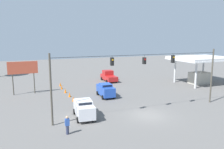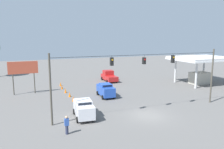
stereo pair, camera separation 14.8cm
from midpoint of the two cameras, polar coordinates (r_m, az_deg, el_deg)
ground_plane at (r=25.68m, az=9.63°, el=-10.51°), size 140.00×140.00×0.00m
overhead_signal_span at (r=25.56m, az=8.50°, el=0.12°), size 21.24×0.38×7.31m
sedan_white_parked_shoulder at (r=24.65m, az=-7.23°, el=-8.75°), size 2.28×4.30×2.01m
sedan_blue_withflow_mid at (r=32.74m, az=-1.54°, el=-4.04°), size 2.08×4.11×2.00m
pickup_truck_red_oncoming_deep at (r=44.43m, az=-0.71°, el=-0.47°), size 2.34×5.22×2.12m
traffic_cone_nearest at (r=28.35m, az=-9.25°, el=-7.77°), size 0.36×0.36×0.73m
traffic_cone_second at (r=31.01m, az=-9.94°, el=-6.26°), size 0.36×0.36×0.73m
traffic_cone_third at (r=33.38m, az=-10.86°, el=-5.14°), size 0.36×0.36×0.73m
traffic_cone_fourth at (r=35.84m, az=-11.94°, el=-4.15°), size 0.36×0.36×0.73m
traffic_cone_fifth at (r=38.53m, az=-12.85°, el=-3.22°), size 0.36×0.36×0.73m
traffic_cone_farthest at (r=40.97m, az=-13.19°, el=-2.47°), size 0.36×0.36×0.73m
gas_station at (r=44.85m, az=22.27°, el=2.51°), size 10.43×8.18×5.17m
roadside_billboard at (r=36.37m, az=-22.08°, el=1.11°), size 4.40×0.16×5.16m
pedestrian at (r=20.89m, az=-11.54°, el=-12.79°), size 0.40×0.28×1.76m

